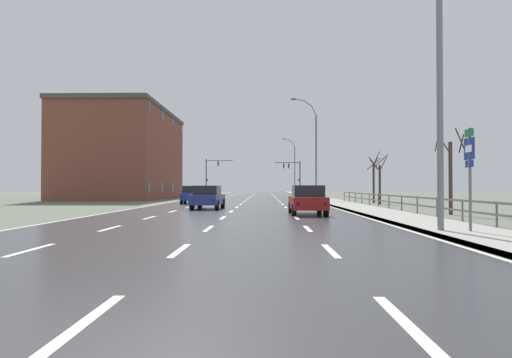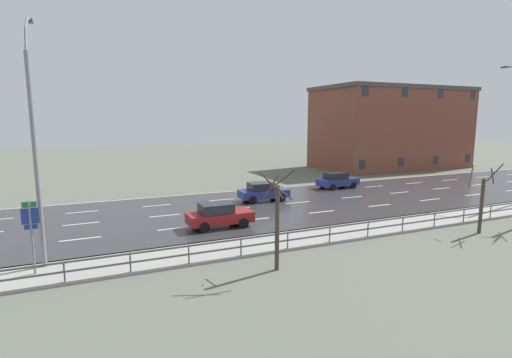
{
  "view_description": "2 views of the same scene",
  "coord_description": "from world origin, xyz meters",
  "px_view_note": "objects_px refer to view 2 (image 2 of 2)",
  "views": [
    {
      "loc": [
        1.96,
        -2.93,
        1.51
      ],
      "look_at": [
        0.89,
        55.86,
        2.51
      ],
      "focal_mm": 31.26,
      "sensor_mm": 36.0,
      "label": 1
    },
    {
      "loc": [
        26.76,
        13.57,
        6.77
      ],
      "look_at": [
        0.0,
        25.23,
        2.21
      ],
      "focal_mm": 26.91,
      "sensor_mm": 36.0,
      "label": 2
    }
  ],
  "objects_px": {
    "street_lamp_foreground": "(35,147)",
    "car_far_right": "(263,192)",
    "car_far_left": "(219,215)",
    "brick_building": "(391,128)",
    "car_near_left": "(337,180)",
    "highway_sign": "(31,229)"
  },
  "relations": [
    {
      "from": "car_far_left",
      "to": "brick_building",
      "type": "bearing_deg",
      "value": 121.39
    },
    {
      "from": "street_lamp_foreground",
      "to": "car_far_right",
      "type": "xyz_separation_m",
      "value": [
        -9.21,
        15.26,
        -4.76
      ]
    },
    {
      "from": "car_far_right",
      "to": "street_lamp_foreground",
      "type": "bearing_deg",
      "value": -55.87
    },
    {
      "from": "street_lamp_foreground",
      "to": "brick_building",
      "type": "bearing_deg",
      "value": 119.12
    },
    {
      "from": "car_far_left",
      "to": "brick_building",
      "type": "xyz_separation_m",
      "value": [
        -19.88,
        31.93,
        4.77
      ]
    },
    {
      "from": "car_near_left",
      "to": "brick_building",
      "type": "relative_size",
      "value": 0.2
    },
    {
      "from": "highway_sign",
      "to": "car_near_left",
      "type": "height_order",
      "value": "highway_sign"
    },
    {
      "from": "highway_sign",
      "to": "brick_building",
      "type": "height_order",
      "value": "brick_building"
    },
    {
      "from": "highway_sign",
      "to": "car_far_right",
      "type": "bearing_deg",
      "value": 123.18
    },
    {
      "from": "car_far_right",
      "to": "car_far_left",
      "type": "relative_size",
      "value": 1.02
    },
    {
      "from": "highway_sign",
      "to": "brick_building",
      "type": "xyz_separation_m",
      "value": [
        -24.0,
        41.67,
        3.43
      ]
    },
    {
      "from": "car_near_left",
      "to": "car_far_left",
      "type": "height_order",
      "value": "same"
    },
    {
      "from": "car_far_right",
      "to": "car_far_left",
      "type": "height_order",
      "value": "same"
    },
    {
      "from": "car_far_right",
      "to": "car_near_left",
      "type": "bearing_deg",
      "value": 108.17
    },
    {
      "from": "car_far_left",
      "to": "street_lamp_foreground",
      "type": "bearing_deg",
      "value": -72.03
    },
    {
      "from": "street_lamp_foreground",
      "to": "car_far_right",
      "type": "relative_size",
      "value": 2.73
    },
    {
      "from": "highway_sign",
      "to": "car_far_left",
      "type": "height_order",
      "value": "highway_sign"
    },
    {
      "from": "car_near_left",
      "to": "car_far_right",
      "type": "relative_size",
      "value": 1.0
    },
    {
      "from": "street_lamp_foreground",
      "to": "car_far_right",
      "type": "height_order",
      "value": "street_lamp_foreground"
    },
    {
      "from": "highway_sign",
      "to": "brick_building",
      "type": "relative_size",
      "value": 0.16
    },
    {
      "from": "car_near_left",
      "to": "car_far_left",
      "type": "xyz_separation_m",
      "value": [
        8.56,
        -15.04,
        0.0
      ]
    },
    {
      "from": "car_far_right",
      "to": "highway_sign",
      "type": "bearing_deg",
      "value": -53.82
    }
  ]
}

